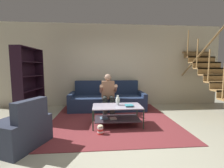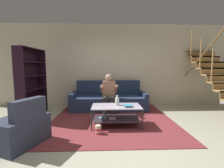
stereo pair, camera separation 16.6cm
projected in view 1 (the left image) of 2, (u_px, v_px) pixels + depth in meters
name	position (u px, v px, depth m)	size (l,w,h in m)	color
ground	(113.00, 133.00, 3.13)	(16.80, 16.80, 0.00)	#B6B59D
back_partition	(107.00, 66.00, 5.42)	(8.40, 0.12, 2.90)	beige
staircase_run	(219.00, 77.00, 4.38)	(0.98, 2.71, 2.88)	#AD844D
couch	(107.00, 100.00, 4.99)	(2.44, 0.90, 0.93)	navy
person_seated_center	(108.00, 92.00, 4.42)	(0.50, 0.58, 1.18)	#222726
coffee_table	(117.00, 112.00, 3.53)	(1.14, 0.61, 0.48)	#BAB3C9
area_rug	(112.00, 117.00, 4.17)	(3.12, 3.42, 0.01)	maroon
vase	(118.00, 100.00, 3.58)	(0.10, 0.10, 0.24)	silver
book_stack	(129.00, 106.00, 3.44)	(0.19, 0.17, 0.04)	#2F2A30
bookshelf	(28.00, 89.00, 4.09)	(0.40, 1.10, 1.91)	black
armchair	(17.00, 131.00, 2.61)	(1.15, 1.11, 0.85)	#2F3547
popcorn_tub	(100.00, 130.00, 3.07)	(0.12, 0.12, 0.20)	red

